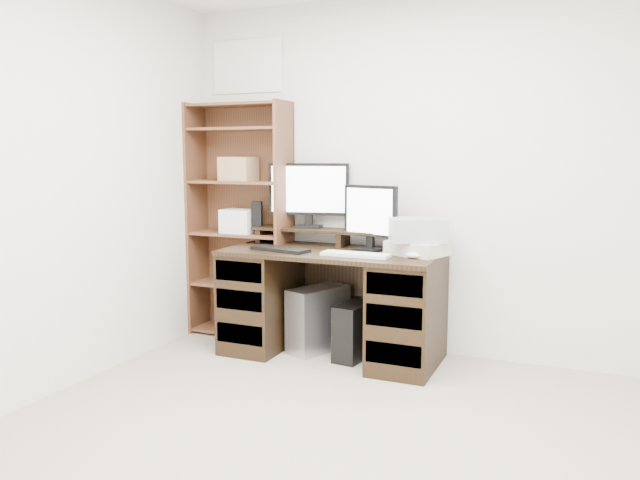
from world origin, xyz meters
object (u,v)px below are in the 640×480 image
Objects in this scene: monitor_wide at (309,192)px; printer at (417,248)px; desk at (332,301)px; bookshelf at (241,218)px; tower_silver at (318,319)px; monitor_small at (370,215)px; tower_black at (355,330)px.

printer is (0.88, -0.20, -0.34)m from monitor_wide.
desk is 0.84m from monitor_wide.
printer is at bearing -6.36° from bookshelf.
printer is 0.20× the size of bookshelf.
tower_silver is 1.00m from bookshelf.
tower_silver is (0.16, -0.19, -0.90)m from monitor_wide.
tower_silver is (-0.37, -0.06, -0.76)m from monitor_small.
printer is 0.88× the size of tower_black.
monitor_wide is 1.28× the size of tower_silver.
tower_silver is (-0.13, 0.06, -0.16)m from desk.
bookshelf reaches higher than monitor_wide.
desk is 3.68× the size of tower_black.
desk is 1.02m from bookshelf.
desk is 0.83× the size of bookshelf.
monitor_small is (0.23, 0.12, 0.61)m from desk.
printer is (0.59, 0.05, 0.41)m from desk.
monitor_wide reaches higher than tower_silver.
tower_silver is at bearing 177.61° from tower_black.
printer is 0.91m from tower_silver.
desk is 2.52× the size of monitor_wide.
monitor_wide is 0.56m from monitor_small.
bookshelf is at bearing 165.94° from desk.
monitor_small is 1.10× the size of tower_black.
tower_black is (0.46, -0.24, -0.94)m from monitor_wide.
desk is 0.26m from tower_black.
monitor_small is 0.81m from tower_black.
monitor_wide reaches higher than desk.
monitor_wide is at bearing 3.90° from bookshelf.
printer is at bearing -25.02° from monitor_wide.
monitor_small is at bearing 32.12° from tower_silver.
monitor_small is at bearing 28.10° from desk.
monitor_wide is 0.96m from printer.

